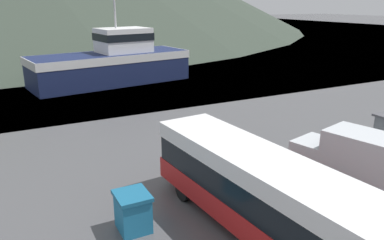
{
  "coord_description": "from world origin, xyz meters",
  "views": [
    {
      "loc": [
        -7.84,
        -0.46,
        8.24
      ],
      "look_at": [
        1.16,
        17.01,
        2.0
      ],
      "focal_mm": 35.0,
      "sensor_mm": 36.0,
      "label": 1
    }
  ],
  "objects": [
    {
      "name": "water_surface",
      "position": [
        0.0,
        145.71,
        0.0
      ],
      "size": [
        240.0,
        240.0,
        0.0
      ],
      "primitive_type": "plane",
      "color": "#3D5160",
      "rests_on": "ground"
    },
    {
      "name": "tour_bus",
      "position": [
        -0.1,
        8.32,
        1.75
      ],
      "size": [
        3.5,
        12.64,
        3.09
      ],
      "rotation": [
        0.0,
        0.0,
        0.08
      ],
      "color": "red",
      "rests_on": "ground"
    },
    {
      "name": "delivery_van",
      "position": [
        6.27,
        10.22,
        1.35
      ],
      "size": [
        3.4,
        5.82,
        2.58
      ],
      "rotation": [
        0.0,
        0.0,
        0.25
      ],
      "color": "silver",
      "rests_on": "ground"
    },
    {
      "name": "fishing_boat",
      "position": [
        2.66,
        38.01,
        2.23
      ],
      "size": [
        16.85,
        7.85,
        12.23
      ],
      "rotation": [
        0.0,
        0.0,
        1.72
      ],
      "color": "#19234C",
      "rests_on": "water_surface"
    },
    {
      "name": "storage_bin",
      "position": [
        -4.19,
        11.46,
        0.76
      ],
      "size": [
        1.22,
        1.36,
        1.5
      ],
      "color": "teal",
      "rests_on": "ground"
    }
  ]
}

